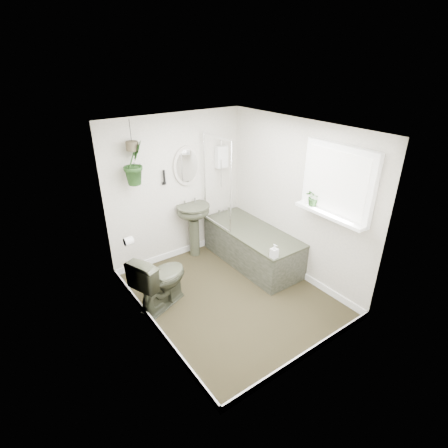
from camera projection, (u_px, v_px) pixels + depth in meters
floor at (230, 295)px, 4.90m from camera, size 2.30×2.80×0.02m
ceiling at (232, 127)px, 3.88m from camera, size 2.30×2.80×0.02m
wall_back at (177, 189)px, 5.42m from camera, size 2.30×0.02×2.30m
wall_front at (318, 273)px, 3.36m from camera, size 2.30×0.02×2.30m
wall_left at (145, 248)px, 3.78m from camera, size 0.02×2.80×2.30m
wall_right at (296, 201)px, 4.99m from camera, size 0.02×2.80×2.30m
skirting at (230, 292)px, 4.87m from camera, size 2.30×2.80×0.10m
bathtub at (252, 246)px, 5.55m from camera, size 0.72×1.72×0.58m
bath_screen at (217, 183)px, 5.30m from camera, size 0.04×0.72×1.40m
shower_box at (221, 157)px, 5.61m from camera, size 0.20×0.10×0.35m
oval_mirror at (187, 166)px, 5.33m from camera, size 0.46×0.03×0.62m
wall_sconce at (164, 177)px, 5.16m from camera, size 0.04×0.04×0.22m
toilet_roll_holder at (129, 241)px, 4.44m from camera, size 0.11×0.11×0.11m
window_recess at (338, 182)px, 4.23m from camera, size 0.08×1.00×0.90m
window_sill at (329, 215)px, 4.37m from camera, size 0.18×1.00×0.04m
window_blinds at (335, 182)px, 4.20m from camera, size 0.01×0.86×0.76m
toilet at (161, 279)px, 4.56m from camera, size 0.89×0.70×0.79m
pedestal_sink at (194, 230)px, 5.70m from camera, size 0.59×0.53×0.90m
sill_plant at (313, 197)px, 4.54m from camera, size 0.26×0.24×0.24m
hanging_plant at (134, 163)px, 4.68m from camera, size 0.41×0.39×0.59m
soap_bottle at (274, 251)px, 4.65m from camera, size 0.09×0.10×0.20m
hanging_pot at (132, 146)px, 4.58m from camera, size 0.16×0.16×0.12m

